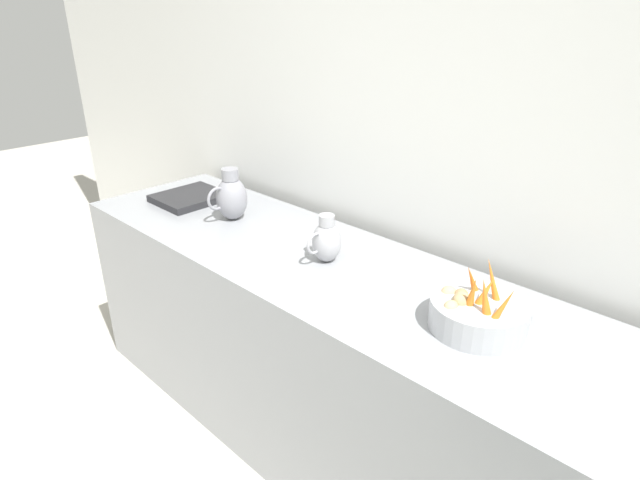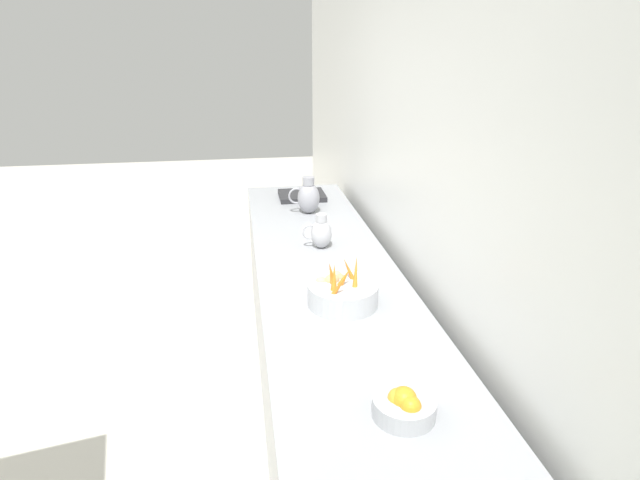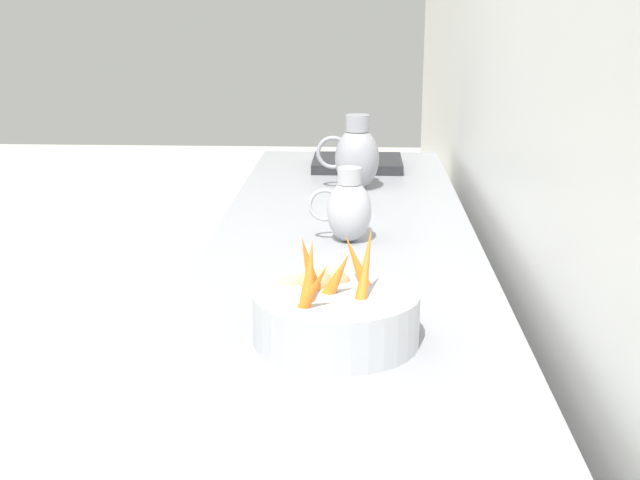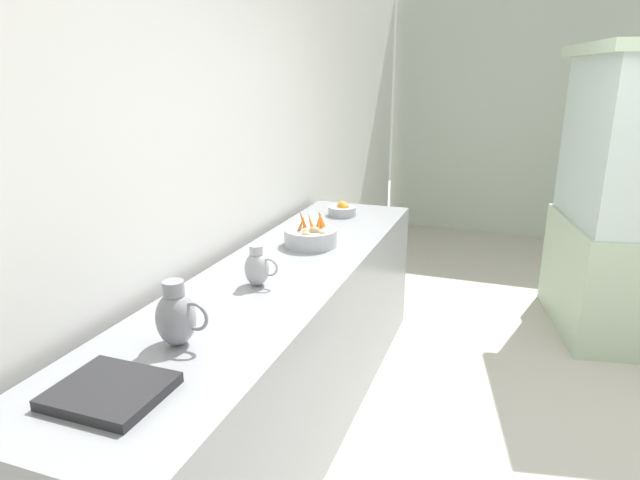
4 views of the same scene
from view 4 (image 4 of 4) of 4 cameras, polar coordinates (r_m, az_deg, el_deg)
name	(u,v)px [view 4 (image 4 of 4)]	position (r m, az deg, el deg)	size (l,w,h in m)	color
ground_plane	(562,462)	(3.27, 23.94, -20.42)	(14.63, 14.63, 0.00)	#B7B2A5
tile_wall_left	(239,145)	(3.36, -8.43, 9.77)	(0.10, 7.76, 3.00)	white
prep_counter	(282,350)	(3.04, -4.02, -11.43)	(0.73, 3.19, 0.93)	gray
vegetable_colander	(311,236)	(3.23, -0.95, 0.39)	(0.31, 0.31, 0.23)	#ADAFB5
orange_bowl	(342,210)	(3.93, 2.35, 3.18)	(0.20, 0.20, 0.10)	#9EA0A5
metal_pitcher_tall	(176,316)	(2.11, -14.75, -7.71)	(0.21, 0.15, 0.25)	gray
metal_pitcher_short	(257,268)	(2.63, -6.56, -2.87)	(0.17, 0.12, 0.20)	#A3A3A8
counter_sink_basin	(110,391)	(1.90, -21.03, -14.48)	(0.34, 0.30, 0.04)	#232326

